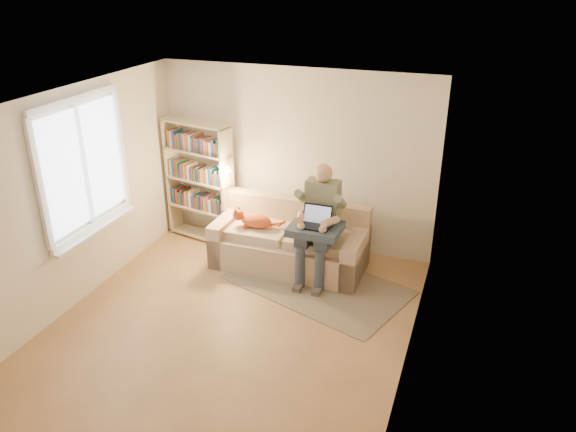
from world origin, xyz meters
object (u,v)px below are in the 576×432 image
at_px(sofa, 290,244).
at_px(bookshelf, 199,176).
at_px(cat, 253,220).
at_px(person, 319,217).
at_px(laptop, 319,221).

xyz_separation_m(sofa, bookshelf, (-1.54, 0.34, 0.69)).
bearing_deg(cat, person, -1.51).
bearing_deg(laptop, bookshelf, 162.56).
bearing_deg(laptop, cat, 170.12).
bearing_deg(laptop, person, 104.46).
height_order(sofa, person, person).
bearing_deg(laptop, sofa, 148.15).
height_order(sofa, laptop, laptop).
height_order(sofa, cat, sofa).
bearing_deg(person, laptop, -75.54).
bearing_deg(cat, laptop, -9.88).
relative_size(cat, laptop, 1.74).
bearing_deg(person, cat, 178.49).
distance_m(laptop, bookshelf, 2.13).
bearing_deg(person, bookshelf, 166.15).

